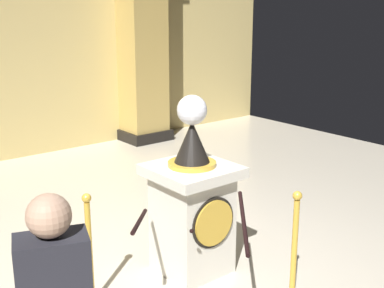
% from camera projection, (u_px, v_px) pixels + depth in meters
% --- Properties ---
extents(ground_plane, '(11.87, 11.87, 0.00)m').
position_uv_depth(ground_plane, '(180.00, 282.00, 4.80)').
color(ground_plane, beige).
extents(pedestal_clock, '(0.76, 0.76, 1.74)m').
position_uv_depth(pedestal_clock, '(192.00, 205.00, 4.85)').
color(pedestal_clock, silver).
rests_on(pedestal_clock, ground_plane).
extents(stanchion_near, '(0.24, 0.24, 1.03)m').
position_uv_depth(stanchion_near, '(90.00, 267.00, 4.35)').
color(stanchion_near, gold).
rests_on(stanchion_near, ground_plane).
extents(stanchion_far, '(0.24, 0.24, 1.06)m').
position_uv_depth(stanchion_far, '(293.00, 267.00, 4.32)').
color(stanchion_far, gold).
rests_on(stanchion_far, ground_plane).
extents(velvet_rope, '(1.25, 1.25, 0.22)m').
position_uv_depth(velvet_rope, '(192.00, 221.00, 4.23)').
color(velvet_rope, black).
extents(column_right, '(0.89, 0.89, 4.02)m').
position_uv_depth(column_right, '(141.00, 35.00, 9.44)').
color(column_right, black).
rests_on(column_right, ground_plane).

